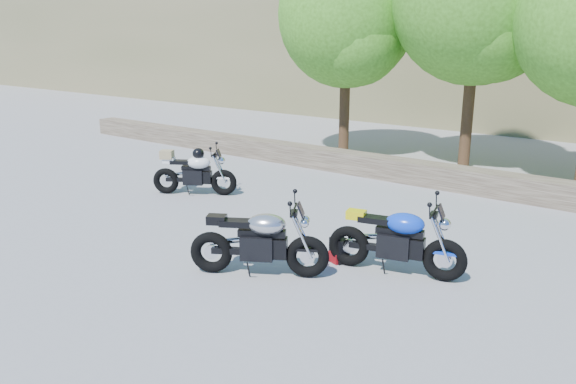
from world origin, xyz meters
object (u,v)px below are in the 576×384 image
object	(u,v)px
silver_bike	(260,243)
blue_bike	(397,241)
white_bike	(194,172)
backpack	(339,250)

from	to	relation	value
silver_bike	blue_bike	xyz separation A→B (m)	(1.50, 1.19, -0.00)
white_bike	silver_bike	bearing A→B (deg)	-63.02
silver_bike	white_bike	world-z (taller)	white_bike
blue_bike	backpack	size ratio (longest dim) A/B	5.36
silver_bike	blue_bike	distance (m)	1.92
white_bike	blue_bike	xyz separation A→B (m)	(5.24, -1.17, -0.01)
silver_bike	white_bike	size ratio (longest dim) A/B	1.10
blue_bike	backpack	bearing A→B (deg)	174.74
white_bike	blue_bike	distance (m)	5.37
white_bike	backpack	size ratio (longest dim) A/B	4.46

